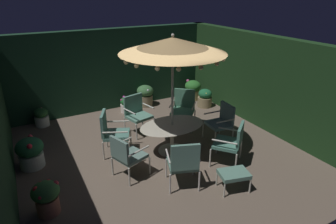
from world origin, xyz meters
TOP-DOWN VIEW (x-y plane):
  - ground_plane at (0.00, 0.00)m, footprint 6.82×6.89m
  - hedge_backdrop_rear at (0.00, 3.30)m, footprint 6.82×0.30m
  - hedge_backdrop_right at (3.26, 0.00)m, footprint 0.30×6.89m
  - patio_dining_table at (0.29, -0.14)m, footprint 1.58×1.05m
  - patio_umbrella at (0.29, -0.14)m, footprint 2.30×2.30m
  - patio_chair_north at (1.24, 0.91)m, footprint 0.89×0.89m
  - patio_chair_northeast at (-0.04, 1.23)m, footprint 0.74×0.70m
  - patio_chair_east at (-0.99, 0.45)m, footprint 0.81×0.81m
  - patio_chair_southeast at (-1.03, -0.60)m, footprint 0.75×0.73m
  - patio_chair_south at (-0.19, -1.45)m, footprint 0.75×0.73m
  - patio_chair_southwest at (1.18, -1.22)m, footprint 0.87×0.86m
  - patio_chair_west at (1.69, -0.23)m, footprint 0.60×0.65m
  - ottoman_footrest at (0.63, -1.97)m, footprint 0.64×0.52m
  - potted_plant_right_far at (2.66, 1.87)m, footprint 0.47×0.47m
  - potted_plant_back_right at (0.19, 2.68)m, footprint 0.36×0.37m
  - potted_plant_right_near at (-2.74, 0.76)m, footprint 0.58×0.58m
  - potted_plant_back_left at (0.95, 2.89)m, footprint 0.55×0.55m
  - potted_plant_left_near at (-2.63, -0.93)m, footprint 0.48×0.48m
  - potted_plant_left_far at (2.67, 2.63)m, footprint 0.56×0.56m
  - potted_plant_back_center at (-2.30, 2.87)m, footprint 0.39×0.39m

SIDE VIEW (x-z plane):
  - ground_plane at x=0.00m, z-range -0.02..0.00m
  - potted_plant_back_right at x=0.19m, z-range 0.00..0.50m
  - potted_plant_back_center at x=-2.30m, z-range 0.00..0.53m
  - potted_plant_right_far at x=2.66m, z-range 0.00..0.60m
  - ottoman_footrest at x=0.63m, z-range 0.15..0.54m
  - potted_plant_left_near at x=-2.63m, z-range 0.04..0.66m
  - potted_plant_right_near at x=-2.74m, z-range 0.02..0.71m
  - potted_plant_back_left at x=0.95m, z-range 0.02..0.72m
  - potted_plant_left_far at x=2.67m, z-range 0.03..0.72m
  - patio_dining_table at x=0.29m, z-range 0.18..0.89m
  - patio_chair_southeast at x=-1.03m, z-range 0.07..1.03m
  - patio_chair_west at x=1.69m, z-range 0.07..1.05m
  - patio_chair_southwest at x=1.18m, z-range 0.09..1.06m
  - patio_chair_northeast at x=-0.04m, z-range 0.08..1.11m
  - patio_chair_south at x=-0.19m, z-range 0.07..1.12m
  - patio_chair_east at x=-0.99m, z-range 0.08..1.13m
  - patio_chair_north at x=1.24m, z-range 0.08..1.14m
  - hedge_backdrop_rear at x=0.00m, z-range 0.00..2.53m
  - hedge_backdrop_right at x=3.26m, z-range 0.00..2.53m
  - patio_umbrella at x=0.29m, z-range 1.15..3.94m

